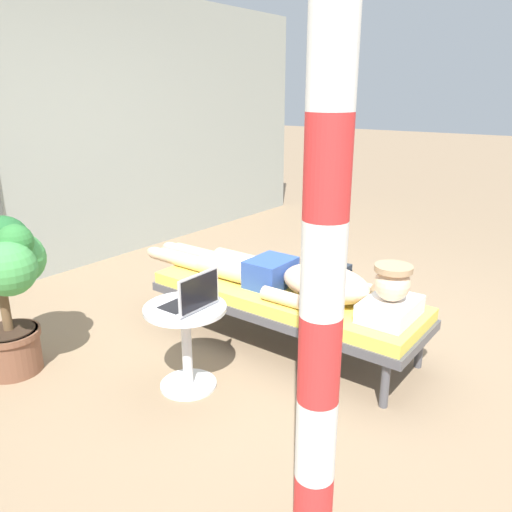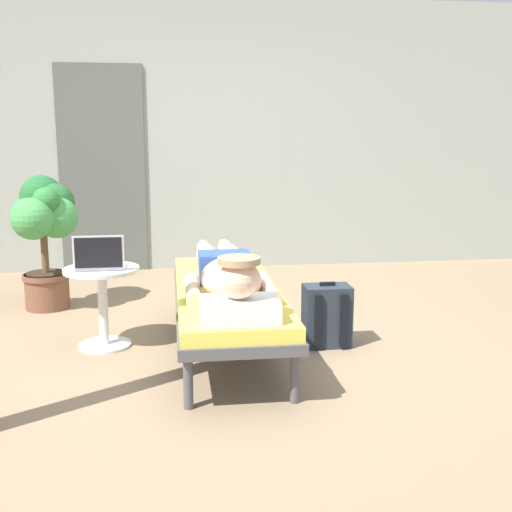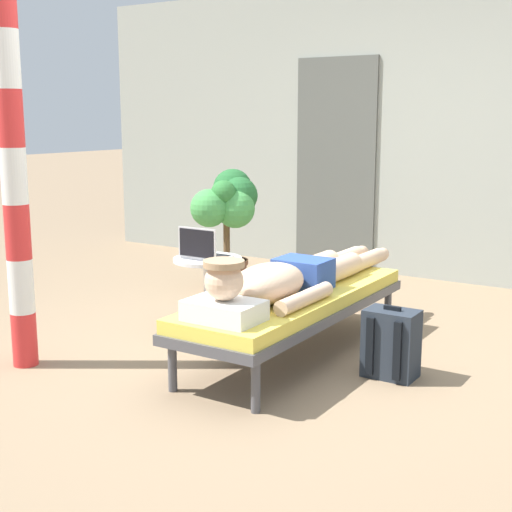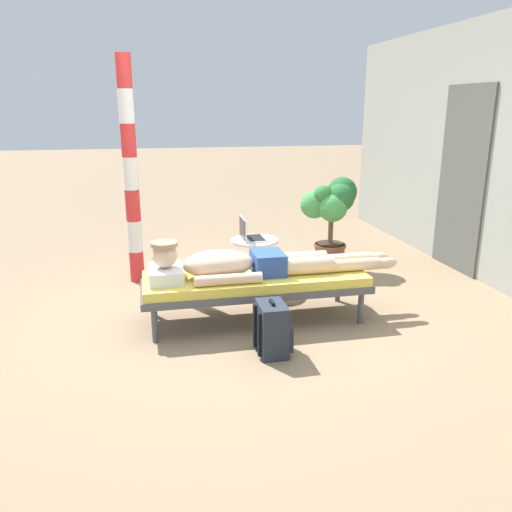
{
  "view_description": "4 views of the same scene",
  "coord_description": "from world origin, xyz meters",
  "px_view_note": "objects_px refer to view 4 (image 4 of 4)",
  "views": [
    {
      "loc": [
        -2.71,
        -1.72,
        1.7
      ],
      "look_at": [
        0.03,
        0.35,
        0.58
      ],
      "focal_mm": 35.47,
      "sensor_mm": 36.0,
      "label": 1
    },
    {
      "loc": [
        -0.37,
        -3.8,
        1.35
      ],
      "look_at": [
        0.16,
        0.16,
        0.59
      ],
      "focal_mm": 44.07,
      "sensor_mm": 36.0,
      "label": 2
    },
    {
      "loc": [
        2.11,
        -3.75,
        1.5
      ],
      "look_at": [
        -0.27,
        -0.02,
        0.63
      ],
      "focal_mm": 50.71,
      "sensor_mm": 36.0,
      "label": 3
    },
    {
      "loc": [
        4.05,
        -0.82,
        1.8
      ],
      "look_at": [
        -0.01,
        0.06,
        0.59
      ],
      "focal_mm": 36.0,
      "sensor_mm": 36.0,
      "label": 4
    }
  ],
  "objects_px": {
    "side_table": "(254,255)",
    "laptop": "(249,234)",
    "person_reclining": "(245,264)",
    "lounge_chair": "(255,282)",
    "potted_plant": "(331,210)",
    "backpack": "(272,329)",
    "porch_post": "(131,173)"
  },
  "relations": [
    {
      "from": "porch_post",
      "to": "backpack",
      "type": "bearing_deg",
      "value": 27.37
    },
    {
      "from": "potted_plant",
      "to": "porch_post",
      "type": "xyz_separation_m",
      "value": [
        0.01,
        -2.18,
        0.47
      ]
    },
    {
      "from": "lounge_chair",
      "to": "backpack",
      "type": "xyz_separation_m",
      "value": [
        0.65,
        -0.01,
        -0.15
      ]
    },
    {
      "from": "backpack",
      "to": "person_reclining",
      "type": "bearing_deg",
      "value": -173.05
    },
    {
      "from": "lounge_chair",
      "to": "side_table",
      "type": "relative_size",
      "value": 3.71
    },
    {
      "from": "person_reclining",
      "to": "laptop",
      "type": "xyz_separation_m",
      "value": [
        -0.78,
        0.2,
        0.06
      ]
    },
    {
      "from": "lounge_chair",
      "to": "laptop",
      "type": "height_order",
      "value": "laptop"
    },
    {
      "from": "laptop",
      "to": "potted_plant",
      "type": "height_order",
      "value": "potted_plant"
    },
    {
      "from": "side_table",
      "to": "potted_plant",
      "type": "distance_m",
      "value": 1.18
    },
    {
      "from": "potted_plant",
      "to": "backpack",
      "type": "bearing_deg",
      "value": -30.7
    },
    {
      "from": "laptop",
      "to": "backpack",
      "type": "bearing_deg",
      "value": -4.61
    },
    {
      "from": "laptop",
      "to": "potted_plant",
      "type": "xyz_separation_m",
      "value": [
        -0.53,
        1.05,
        0.1
      ]
    },
    {
      "from": "laptop",
      "to": "backpack",
      "type": "height_order",
      "value": "laptop"
    },
    {
      "from": "side_table",
      "to": "backpack",
      "type": "relative_size",
      "value": 1.23
    },
    {
      "from": "laptop",
      "to": "person_reclining",
      "type": "bearing_deg",
      "value": -14.0
    },
    {
      "from": "side_table",
      "to": "backpack",
      "type": "xyz_separation_m",
      "value": [
        1.44,
        -0.17,
        -0.16
      ]
    },
    {
      "from": "lounge_chair",
      "to": "potted_plant",
      "type": "distance_m",
      "value": 1.79
    },
    {
      "from": "person_reclining",
      "to": "side_table",
      "type": "relative_size",
      "value": 4.15
    },
    {
      "from": "backpack",
      "to": "side_table",
      "type": "bearing_deg",
      "value": 173.37
    },
    {
      "from": "person_reclining",
      "to": "backpack",
      "type": "xyz_separation_m",
      "value": [
        0.65,
        0.08,
        -0.32
      ]
    },
    {
      "from": "lounge_chair",
      "to": "porch_post",
      "type": "relative_size",
      "value": 0.84
    },
    {
      "from": "potted_plant",
      "to": "porch_post",
      "type": "distance_m",
      "value": 2.23
    },
    {
      "from": "side_table",
      "to": "laptop",
      "type": "height_order",
      "value": "laptop"
    },
    {
      "from": "laptop",
      "to": "porch_post",
      "type": "bearing_deg",
      "value": -114.59
    },
    {
      "from": "person_reclining",
      "to": "side_table",
      "type": "height_order",
      "value": "person_reclining"
    },
    {
      "from": "person_reclining",
      "to": "laptop",
      "type": "height_order",
      "value": "laptop"
    },
    {
      "from": "side_table",
      "to": "laptop",
      "type": "xyz_separation_m",
      "value": [
        0.0,
        -0.05,
        0.23
      ]
    },
    {
      "from": "person_reclining",
      "to": "porch_post",
      "type": "xyz_separation_m",
      "value": [
        -1.3,
        -0.93,
        0.63
      ]
    },
    {
      "from": "lounge_chair",
      "to": "backpack",
      "type": "height_order",
      "value": "backpack"
    },
    {
      "from": "laptop",
      "to": "potted_plant",
      "type": "relative_size",
      "value": 0.3
    },
    {
      "from": "laptop",
      "to": "backpack",
      "type": "xyz_separation_m",
      "value": [
        1.44,
        -0.12,
        -0.39
      ]
    },
    {
      "from": "lounge_chair",
      "to": "laptop",
      "type": "bearing_deg",
      "value": 172.1
    }
  ]
}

